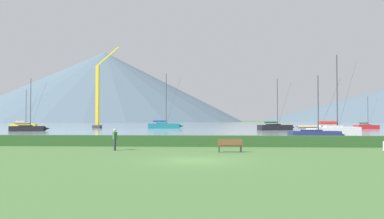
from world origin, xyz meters
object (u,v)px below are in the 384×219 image
Objects in this scene: person_standing_walker at (115,138)px; dock_crane at (98,100)px; sailboat_slip_2 at (367,127)px; sailboat_slip_0 at (28,128)px; sailboat_slip_4 at (164,125)px; sailboat_slip_8 at (275,127)px; sailboat_slip_3 at (334,130)px; park_bench_near_path at (230,145)px; sailboat_slip_1 at (24,125)px; sailboat_slip_7 at (315,134)px.

dock_crane reaches higher than person_standing_walker.
person_standing_walker is at bearing -142.38° from sailboat_slip_2.
sailboat_slip_0 is 0.74× the size of sailboat_slip_4.
person_standing_walker is at bearing -129.92° from sailboat_slip_8.
sailboat_slip_2 is 41.00m from sailboat_slip_3.
park_bench_near_path is at bearing -121.15° from sailboat_slip_8.
sailboat_slip_1 is 6.02× the size of park_bench_near_path.
park_bench_near_path is at bearing -64.39° from sailboat_slip_0.
sailboat_slip_1 is at bearing 168.85° from dock_crane.
sailboat_slip_7 is at bearing 39.23° from person_standing_walker.
sailboat_slip_0 is 25.66m from dock_crane.
sailboat_slip_2 is at bearing 1.20° from sailboat_slip_0.
sailboat_slip_0 is at bearing -145.79° from sailboat_slip_4.
sailboat_slip_8 is at bearing -171.61° from sailboat_slip_2.
person_standing_walker is 71.08m from dock_crane.
sailboat_slip_3 reaches higher than sailboat_slip_2.
sailboat_slip_1 is 82.40m from sailboat_slip_3.
sailboat_slip_3 reaches higher than sailboat_slip_7.
sailboat_slip_4 is 55.04m from sailboat_slip_7.
sailboat_slip_3 is 7.27× the size of person_standing_walker.
sailboat_slip_4 is 8.59× the size of person_standing_walker.
park_bench_near_path is at bearing -138.85° from sailboat_slip_3.
sailboat_slip_0 is at bearing 172.45° from sailboat_slip_8.
sailboat_slip_1 is 68.23m from sailboat_slip_8.
sailboat_slip_0 reaches higher than park_bench_near_path.
sailboat_slip_2 is 0.66× the size of sailboat_slip_3.
sailboat_slip_7 is 0.36× the size of dock_crane.
sailboat_slip_7 is at bearing -110.23° from sailboat_slip_8.
sailboat_slip_4 is at bearing -0.96° from dock_crane.
sailboat_slip_2 is 0.56× the size of sailboat_slip_4.
sailboat_slip_0 is at bearing -105.06° from dock_crane.
sailboat_slip_1 is 0.50× the size of dock_crane.
sailboat_slip_3 is 49.22m from sailboat_slip_4.
dock_crane is at bearing 143.38° from sailboat_slip_8.
sailboat_slip_0 is 76.79m from sailboat_slip_2.
park_bench_near_path is at bearing -136.46° from sailboat_slip_2.
sailboat_slip_4 is 8.05× the size of park_bench_near_path.
sailboat_slip_3 is (54.46, -14.95, 0.12)m from sailboat_slip_0.
sailboat_slip_7 is 0.69× the size of sailboat_slip_8.
sailboat_slip_7 is (24.92, -49.07, -0.23)m from sailboat_slip_4.
park_bench_near_path is at bearing -9.93° from person_standing_walker.
sailboat_slip_2 is 26.59m from sailboat_slip_8.
dock_crane reaches higher than sailboat_slip_4.
park_bench_near_path is at bearing -59.71° from sailboat_slip_1.
sailboat_slip_4 reaches higher than park_bench_near_path.
person_standing_walker is at bearing -95.98° from sailboat_slip_4.
park_bench_near_path is (-12.19, -53.81, -0.17)m from sailboat_slip_8.
sailboat_slip_3 is 1.57× the size of sailboat_slip_7.
sailboat_slip_3 is 11.97m from sailboat_slip_7.
sailboat_slip_1 is at bearing 104.26° from sailboat_slip_0.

